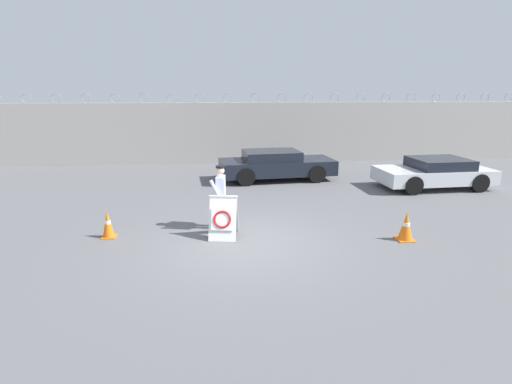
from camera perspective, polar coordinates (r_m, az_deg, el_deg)
ground_plane at (r=9.86m, az=-1.58°, el=-7.45°), size 90.00×90.00×0.00m
perimeter_wall at (r=20.40m, az=-3.96°, el=8.42°), size 36.00×0.30×3.48m
barricade_sign at (r=10.16m, az=-4.68°, el=-3.58°), size 0.81×0.94×1.09m
security_guard at (r=10.73m, az=-5.07°, el=-0.26°), size 0.44×0.62×1.73m
traffic_cone_near at (r=10.67m, az=20.64°, el=-4.63°), size 0.41×0.41×0.73m
traffic_cone_mid at (r=10.84m, az=-20.40°, el=-4.36°), size 0.34×0.34×0.70m
parked_car_rear_sedan at (r=16.59m, az=2.85°, el=3.92°), size 4.83×2.25×1.22m
parked_car_far_side at (r=16.69m, az=24.14°, el=2.56°), size 4.30×2.17×1.13m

